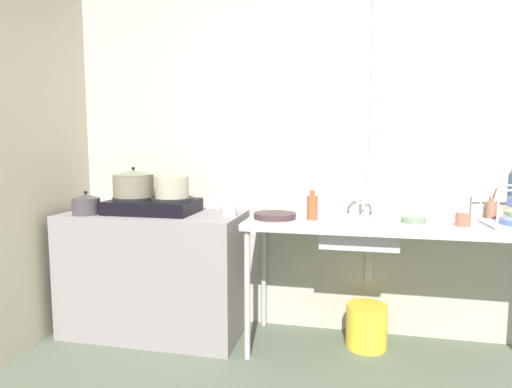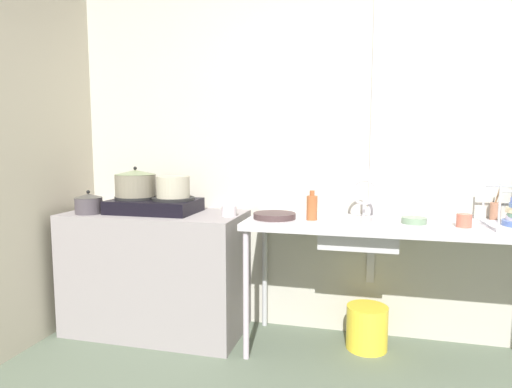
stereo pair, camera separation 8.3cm
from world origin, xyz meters
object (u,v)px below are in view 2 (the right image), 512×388
(frying_pan, at_px, (274,216))
(utensil_jar, at_px, (495,211))
(faucet, at_px, (364,193))
(bottle_by_sink, at_px, (312,207))
(sink_basin, at_px, (358,233))
(pot_on_right_burner, at_px, (173,187))
(pot_beside_stove, at_px, (89,204))
(small_bowl_on_drainboard, at_px, (414,220))
(bucket_on_floor, at_px, (367,327))
(pot_on_left_burner, at_px, (136,183))
(cup_by_rack, at_px, (464,220))
(percolator, at_px, (229,206))
(stove, at_px, (155,205))

(frying_pan, xyz_separation_m, utensil_jar, (1.32, 0.28, 0.04))
(faucet, xyz_separation_m, bottle_by_sink, (-0.31, -0.15, -0.08))
(sink_basin, xyz_separation_m, bottle_by_sink, (-0.28, -0.01, 0.15))
(pot_on_right_burner, xyz_separation_m, faucet, (1.24, 0.12, -0.02))
(pot_beside_stove, distance_m, small_bowl_on_drainboard, 2.08)
(frying_pan, relative_size, bucket_on_floor, 0.96)
(pot_on_right_burner, height_order, bucket_on_floor, pot_on_right_burner)
(faucet, height_order, bucket_on_floor, faucet)
(pot_on_left_burner, distance_m, cup_by_rack, 2.07)
(pot_beside_stove, relative_size, percolator, 1.31)
(sink_basin, bearing_deg, pot_on_right_burner, 178.74)
(cup_by_rack, xyz_separation_m, bottle_by_sink, (-0.85, 0.03, 0.04))
(pot_on_right_burner, height_order, pot_beside_stove, pot_on_right_burner)
(small_bowl_on_drainboard, distance_m, bucket_on_floor, 0.75)
(bottle_by_sink, height_order, bucket_on_floor, bottle_by_sink)
(pot_on_left_burner, distance_m, bottle_by_sink, 1.22)
(frying_pan, xyz_separation_m, bottle_by_sink, (0.23, 0.01, 0.06))
(small_bowl_on_drainboard, bearing_deg, bucket_on_floor, 164.14)
(faucet, distance_m, bottle_by_sink, 0.35)
(utensil_jar, bearing_deg, bottle_by_sink, -165.87)
(bottle_by_sink, bearing_deg, pot_beside_stove, -175.39)
(percolator, distance_m, cup_by_rack, 1.39)
(pot_beside_stove, height_order, small_bowl_on_drainboard, pot_beside_stove)
(sink_basin, bearing_deg, frying_pan, -178.22)
(cup_by_rack, bearing_deg, pot_on_left_burner, 178.31)
(small_bowl_on_drainboard, relative_size, bottle_by_sink, 0.78)
(percolator, bearing_deg, bottle_by_sink, -1.26)
(small_bowl_on_drainboard, xyz_separation_m, bottle_by_sink, (-0.59, -0.03, 0.06))
(pot_on_right_burner, relative_size, faucet, 0.89)
(stove, distance_m, cup_by_rack, 1.93)
(utensil_jar, bearing_deg, pot_on_left_burner, -174.06)
(sink_basin, relative_size, utensil_jar, 2.30)
(cup_by_rack, bearing_deg, bottle_by_sink, 178.23)
(pot_beside_stove, xyz_separation_m, percolator, (0.94, 0.13, -0.00))
(cup_by_rack, distance_m, bucket_on_floor, 0.90)
(pot_beside_stove, height_order, cup_by_rack, pot_beside_stove)
(pot_on_left_burner, distance_m, sink_basin, 1.52)
(utensil_jar, bearing_deg, sink_basin, -161.79)
(percolator, height_order, bucket_on_floor, percolator)
(small_bowl_on_drainboard, bearing_deg, faucet, 156.72)
(faucet, bearing_deg, pot_beside_stove, -171.42)
(stove, height_order, pot_on_left_burner, pot_on_left_burner)
(pot_on_right_burner, bearing_deg, bottle_by_sink, -2.12)
(bottle_by_sink, bearing_deg, stove, 178.16)
(small_bowl_on_drainboard, bearing_deg, sink_basin, -176.44)
(sink_basin, relative_size, bucket_on_floor, 1.63)
(pot_beside_stove, bearing_deg, stove, 20.83)
(stove, height_order, frying_pan, stove)
(cup_by_rack, height_order, utensil_jar, utensil_jar)
(pot_on_left_burner, distance_m, faucet, 1.53)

